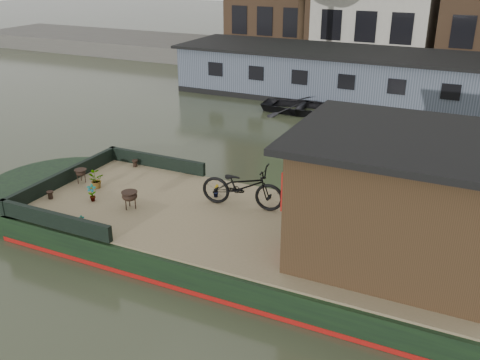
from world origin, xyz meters
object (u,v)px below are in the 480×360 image
at_px(dinghy, 305,104).
at_px(brazier_front, 130,200).
at_px(cabin, 400,197).
at_px(brazier_rear, 81,176).
at_px(bicycle, 242,186).
at_px(potted_plant_a, 92,193).

bearing_deg(dinghy, brazier_front, 174.88).
height_order(cabin, brazier_rear, cabin).
relative_size(bicycle, brazier_front, 4.62).
height_order(bicycle, brazier_front, bicycle).
bearing_deg(bicycle, potted_plant_a, 103.56).
bearing_deg(cabin, bicycle, 168.69).
xyz_separation_m(cabin, potted_plant_a, (-6.80, -0.54, -1.02)).
bearing_deg(bicycle, brazier_front, 110.53).
relative_size(bicycle, potted_plant_a, 4.59).
relative_size(brazier_front, dinghy, 0.12).
distance_m(brazier_front, brazier_rear, 2.14).
bearing_deg(brazier_front, bicycle, 27.81).
xyz_separation_m(cabin, brazier_rear, (-7.79, 0.22, -1.05)).
distance_m(potted_plant_a, brazier_rear, 1.25).
bearing_deg(brazier_front, potted_plant_a, -176.48).
bearing_deg(potted_plant_a, brazier_rear, 142.16).
relative_size(brazier_rear, dinghy, 0.10).
height_order(bicycle, dinghy, bicycle).
xyz_separation_m(bicycle, potted_plant_a, (-3.28, -1.25, -0.29)).
distance_m(cabin, dinghy, 12.39).
bearing_deg(dinghy, cabin, -157.21).
height_order(potted_plant_a, brazier_rear, potted_plant_a).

